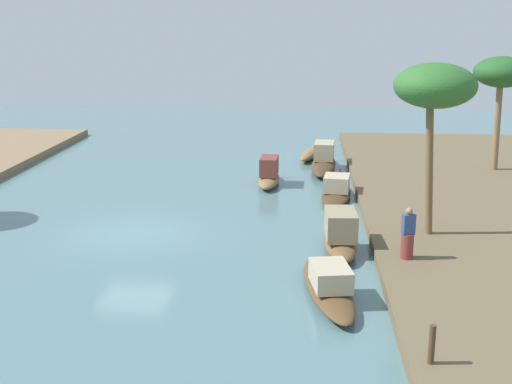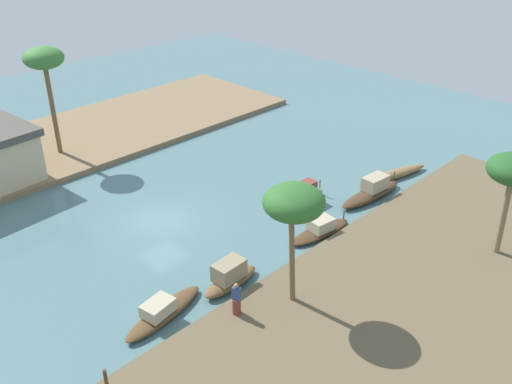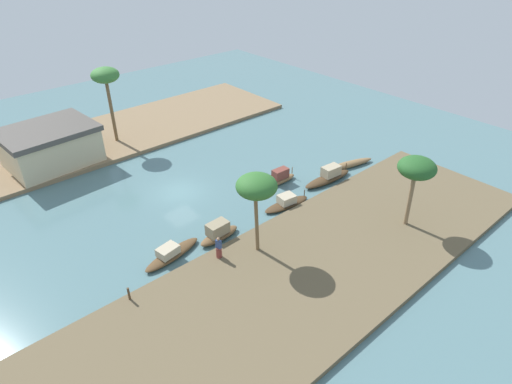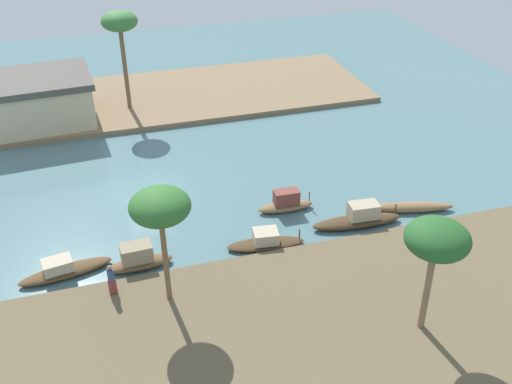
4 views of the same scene
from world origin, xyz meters
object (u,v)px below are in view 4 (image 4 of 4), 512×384
object	(u,v)px
sampan_foreground	(359,218)
riverside_building	(38,99)
sampan_open_hull	(266,241)
sampan_midstream	(139,259)
sampan_with_red_awning	(64,270)
palm_tree_left_near	(160,208)
palm_tree_left_far	(437,241)
sampan_downstream_large	(286,203)
sampan_with_tall_canopy	(409,207)
person_on_near_bank	(112,282)
palm_tree_right_tall	(120,24)

from	to	relation	value
sampan_foreground	riverside_building	bearing A→B (deg)	136.82
sampan_open_hull	sampan_midstream	distance (m)	6.66
sampan_open_hull	sampan_with_red_awning	xyz separation A→B (m)	(-10.31, 0.68, 0.00)
sampan_open_hull	sampan_foreground	xyz separation A→B (m)	(5.57, 0.41, 0.12)
sampan_with_red_awning	sampan_midstream	distance (m)	3.69
sampan_midstream	palm_tree_left_near	bearing A→B (deg)	-73.11
sampan_with_red_awning	palm_tree_left_near	xyz separation A→B (m)	(4.69, -3.43, 4.96)
sampan_open_hull	riverside_building	distance (m)	22.33
sampan_midstream	palm_tree_left_far	xyz separation A→B (m)	(11.29, -8.00, 4.42)
sampan_downstream_large	riverside_building	bearing A→B (deg)	132.88
sampan_midstream	palm_tree_left_far	world-z (taller)	palm_tree_left_far
sampan_with_red_awning	riverside_building	world-z (taller)	riverside_building
sampan_with_tall_canopy	palm_tree_left_near	world-z (taller)	palm_tree_left_near
sampan_downstream_large	riverside_building	distance (m)	21.15
riverside_building	sampan_downstream_large	bearing A→B (deg)	-53.71
palm_tree_left_near	sampan_foreground	bearing A→B (deg)	15.74
sampan_downstream_large	palm_tree_left_far	size ratio (longest dim) A/B	0.61
person_on_near_bank	sampan_with_tall_canopy	bearing A→B (deg)	-99.62
person_on_near_bank	palm_tree_right_tall	size ratio (longest dim) A/B	0.21
sampan_open_hull	sampan_foreground	size ratio (longest dim) A/B	0.82
sampan_foreground	sampan_downstream_large	xyz separation A→B (m)	(-3.39, 2.62, 0.03)
palm_tree_left_near	palm_tree_right_tall	world-z (taller)	palm_tree_right_tall
sampan_with_red_awning	sampan_downstream_large	world-z (taller)	sampan_downstream_large
sampan_open_hull	palm_tree_left_far	bearing A→B (deg)	-52.26
sampan_foreground	sampan_with_tall_canopy	xyz separation A→B (m)	(3.45, 0.46, -0.21)
sampan_foreground	palm_tree_left_far	world-z (taller)	palm_tree_left_far
sampan_open_hull	sampan_with_red_awning	world-z (taller)	sampan_open_hull
sampan_open_hull	palm_tree_right_tall	world-z (taller)	palm_tree_right_tall
palm_tree_right_tall	riverside_building	world-z (taller)	palm_tree_right_tall
person_on_near_bank	palm_tree_left_near	xyz separation A→B (m)	(2.47, -0.98, 4.29)
sampan_foreground	palm_tree_left_far	bearing A→B (deg)	-92.12
sampan_foreground	person_on_near_bank	size ratio (longest dim) A/B	3.26
sampan_midstream	palm_tree_right_tall	world-z (taller)	palm_tree_right_tall
palm_tree_left_near	riverside_building	world-z (taller)	palm_tree_left_near
person_on_near_bank	sampan_downstream_large	bearing A→B (deg)	-83.37
sampan_foreground	sampan_downstream_large	world-z (taller)	sampan_foreground
sampan_foreground	person_on_near_bank	xyz separation A→B (m)	(-13.66, -2.17, 0.55)
person_on_near_bank	sampan_foreground	bearing A→B (deg)	-99.33
person_on_near_bank	sampan_midstream	bearing A→B (deg)	-54.55
sampan_open_hull	palm_tree_left_far	distance (m)	10.20
sampan_with_red_awning	palm_tree_left_far	size ratio (longest dim) A/B	0.87
sampan_with_red_awning	palm_tree_right_tall	xyz separation A→B (m)	(5.40, 19.10, 6.56)
sampan_downstream_large	palm_tree_left_far	world-z (taller)	palm_tree_left_far
sampan_open_hull	sampan_midstream	world-z (taller)	sampan_midstream
sampan_with_tall_canopy	person_on_near_bank	world-z (taller)	person_on_near_bank
sampan_with_red_awning	palm_tree_left_near	distance (m)	7.64
palm_tree_left_near	palm_tree_left_far	world-z (taller)	palm_tree_left_near
sampan_open_hull	palm_tree_left_near	world-z (taller)	palm_tree_left_near
sampan_foreground	palm_tree_right_tall	world-z (taller)	palm_tree_right_tall
person_on_near_bank	sampan_with_red_awning	bearing A→B (deg)	23.92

